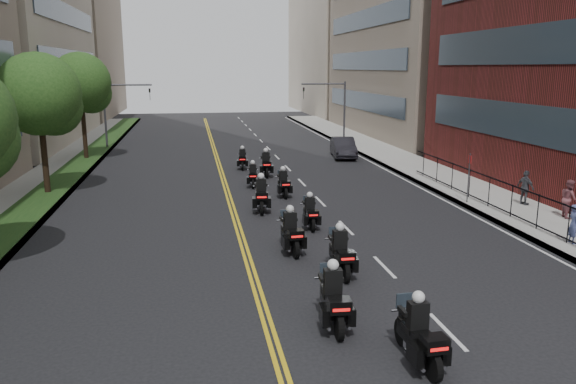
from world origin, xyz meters
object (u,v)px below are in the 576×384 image
motorcycle_2 (333,301)px  parked_sedan (343,147)px  motorcycle_8 (253,176)px  motorcycle_9 (266,165)px  motorcycle_3 (341,255)px  motorcycle_5 (310,214)px  pedestrian_a (574,224)px  motorcycle_1 (419,336)px  motorcycle_4 (291,234)px  pedestrian_b (569,199)px  motorcycle_10 (243,160)px  pedestrian_c (525,188)px  motorcycle_6 (261,196)px  motorcycle_7 (283,185)px

motorcycle_2 → parked_sedan: motorcycle_2 is taller
motorcycle_8 → motorcycle_9: bearing=74.7°
motorcycle_3 → motorcycle_5: bearing=89.8°
motorcycle_3 → pedestrian_a: motorcycle_3 is taller
motorcycle_1 → parked_sedan: motorcycle_1 is taller
motorcycle_4 → pedestrian_b: 13.43m
motorcycle_10 → pedestrian_c: 18.50m
motorcycle_6 → motorcycle_9: bearing=86.6°
motorcycle_7 → pedestrian_c: size_ratio=1.28×
motorcycle_1 → pedestrian_b: size_ratio=1.37×
motorcycle_9 → motorcycle_8: bearing=-107.1°
motorcycle_4 → parked_sedan: bearing=66.6°
motorcycle_5 → pedestrian_c: (11.28, 1.69, 0.39)m
motorcycle_1 → motorcycle_3: size_ratio=1.00×
motorcycle_3 → pedestrian_a: 9.82m
motorcycle_3 → pedestrian_b: bearing=23.6°
motorcycle_6 → motorcycle_7: size_ratio=1.14×
motorcycle_6 → motorcycle_8: size_ratio=1.21×
pedestrian_b → motorcycle_3: bearing=126.4°
motorcycle_7 → motorcycle_8: 3.12m
motorcycle_8 → pedestrian_c: 14.76m
motorcycle_5 → motorcycle_8: size_ratio=1.02×
pedestrian_a → pedestrian_b: bearing=-28.0°
motorcycle_5 → parked_sedan: 19.89m
pedestrian_a → motorcycle_9: bearing=36.4°
motorcycle_2 → motorcycle_7: size_ratio=1.13×
motorcycle_1 → pedestrian_b: bearing=40.4°
motorcycle_3 → motorcycle_10: size_ratio=1.12×
motorcycle_7 → motorcycle_10: motorcycle_7 is taller
motorcycle_4 → motorcycle_9: size_ratio=0.99×
motorcycle_1 → motorcycle_3: 6.02m
motorcycle_5 → pedestrian_c: pedestrian_c is taller
motorcycle_7 → motorcycle_10: bearing=99.5°
motorcycle_7 → pedestrian_a: pedestrian_a is taller
motorcycle_6 → motorcycle_9: 9.00m
motorcycle_8 → pedestrian_b: pedestrian_b is taller
motorcycle_9 → motorcycle_1: bearing=-84.9°
motorcycle_4 → motorcycle_5: motorcycle_4 is taller
motorcycle_1 → motorcycle_9: (-0.44, 23.86, 0.01)m
motorcycle_4 → motorcycle_5: size_ratio=1.13×
motorcycle_9 → motorcycle_10: motorcycle_9 is taller
motorcycle_9 → parked_sedan: 9.60m
motorcycle_5 → pedestrian_b: pedestrian_b is taller
motorcycle_5 → motorcycle_7: size_ratio=0.97×
motorcycle_4 → motorcycle_8: 12.15m
motorcycle_9 → motorcycle_10: bearing=117.6°
pedestrian_b → motorcycle_6: bearing=87.6°
motorcycle_5 → pedestrian_a: bearing=-21.9°
motorcycle_4 → pedestrian_a: motorcycle_4 is taller
motorcycle_6 → pedestrian_b: size_ratio=1.44×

